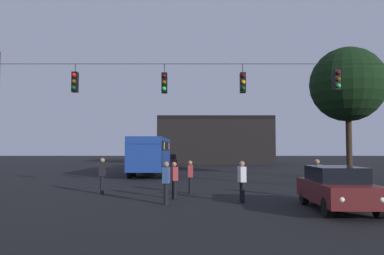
# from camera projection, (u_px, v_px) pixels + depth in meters

# --- Properties ---
(ground_plane) EXTENTS (168.00, 168.00, 0.00)m
(ground_plane) POSITION_uv_depth(u_px,v_px,m) (201.00, 177.00, 28.39)
(ground_plane) COLOR black
(ground_plane) RESTS_ON ground
(overhead_signal_span) EXTENTS (19.90, 0.44, 6.71)m
(overhead_signal_span) POSITION_uv_depth(u_px,v_px,m) (206.00, 111.00, 17.65)
(overhead_signal_span) COLOR black
(overhead_signal_span) RESTS_ON ground
(city_bus) EXTENTS (2.57, 11.00, 3.00)m
(city_bus) POSITION_uv_depth(u_px,v_px,m) (153.00, 152.00, 31.36)
(city_bus) COLOR navy
(city_bus) RESTS_ON ground
(car_near_right) EXTENTS (1.99, 4.40, 1.52)m
(car_near_right) POSITION_uv_depth(u_px,v_px,m) (338.00, 188.00, 13.16)
(car_near_right) COLOR #511919
(car_near_right) RESTS_ON ground
(car_far_left) EXTENTS (2.09, 4.43, 1.52)m
(car_far_left) POSITION_uv_depth(u_px,v_px,m) (170.00, 161.00, 42.00)
(car_far_left) COLOR #511919
(car_far_left) RESTS_ON ground
(pedestrian_crossing_left) EXTENTS (0.24, 0.36, 1.71)m
(pedestrian_crossing_left) POSITION_uv_depth(u_px,v_px,m) (104.00, 173.00, 17.94)
(pedestrian_crossing_left) COLOR black
(pedestrian_crossing_left) RESTS_ON ground
(pedestrian_crossing_center) EXTENTS (0.32, 0.41, 1.66)m
(pedestrian_crossing_center) POSITION_uv_depth(u_px,v_px,m) (243.00, 179.00, 15.06)
(pedestrian_crossing_center) COLOR black
(pedestrian_crossing_center) RESTS_ON ground
(pedestrian_crossing_right) EXTENTS (0.29, 0.39, 1.65)m
(pedestrian_crossing_right) POSITION_uv_depth(u_px,v_px,m) (167.00, 180.00, 14.59)
(pedestrian_crossing_right) COLOR black
(pedestrian_crossing_right) RESTS_ON ground
(pedestrian_near_bus) EXTENTS (0.27, 0.38, 1.57)m
(pedestrian_near_bus) POSITION_uv_depth(u_px,v_px,m) (191.00, 175.00, 18.16)
(pedestrian_near_bus) COLOR black
(pedestrian_near_bus) RESTS_ON ground
(pedestrian_trailing) EXTENTS (0.36, 0.42, 1.58)m
(pedestrian_trailing) POSITION_uv_depth(u_px,v_px,m) (175.00, 178.00, 16.18)
(pedestrian_trailing) COLOR black
(pedestrian_trailing) RESTS_ON ground
(pedestrian_far_side) EXTENTS (0.31, 0.40, 1.69)m
(pedestrian_far_side) POSITION_uv_depth(u_px,v_px,m) (319.00, 176.00, 16.34)
(pedestrian_far_side) COLOR black
(pedestrian_far_side) RESTS_ON ground
(corner_building) EXTENTS (15.85, 10.26, 6.60)m
(corner_building) POSITION_uv_depth(u_px,v_px,m) (215.00, 141.00, 55.41)
(corner_building) COLOR black
(corner_building) RESTS_ON ground
(tree_left_silhouette) EXTENTS (5.37, 5.37, 9.47)m
(tree_left_silhouette) POSITION_uv_depth(u_px,v_px,m) (349.00, 85.00, 27.25)
(tree_left_silhouette) COLOR #2D2116
(tree_left_silhouette) RESTS_ON ground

